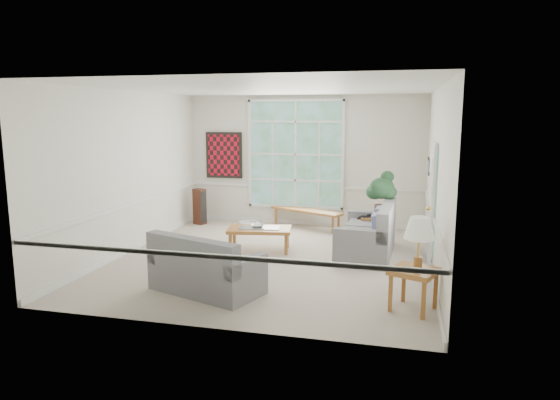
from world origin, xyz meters
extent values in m
cube|color=#ACA193|center=(0.00, 0.00, -0.01)|extent=(5.50, 6.00, 0.01)
cube|color=white|center=(0.00, 0.00, 3.00)|extent=(5.50, 6.00, 0.02)
cube|color=silver|center=(0.00, 3.00, 1.50)|extent=(5.50, 0.02, 3.00)
cube|color=silver|center=(0.00, -3.00, 1.50)|extent=(5.50, 0.02, 3.00)
cube|color=silver|center=(-2.75, 0.00, 1.50)|extent=(0.02, 6.00, 3.00)
cube|color=silver|center=(2.75, 0.00, 1.50)|extent=(0.02, 6.00, 3.00)
cube|color=white|center=(-0.20, 2.96, 1.65)|extent=(2.30, 0.08, 2.40)
cube|color=white|center=(2.71, 0.60, 1.05)|extent=(0.08, 0.90, 2.10)
cube|color=white|center=(2.71, -0.03, 1.15)|extent=(0.08, 0.26, 1.90)
cube|color=maroon|center=(-1.95, 2.95, 1.60)|extent=(0.90, 0.06, 1.10)
cube|color=black|center=(2.71, 1.75, 1.55)|extent=(0.04, 0.26, 0.32)
cube|color=black|center=(2.71, 2.15, 1.55)|extent=(0.04, 0.26, 0.32)
cube|color=slate|center=(1.61, 0.65, 0.48)|extent=(1.01, 1.82, 0.96)
cube|color=slate|center=(-0.51, -1.79, 0.43)|extent=(1.78, 1.31, 0.87)
cube|color=#9C612A|center=(-0.38, 0.51, 0.22)|extent=(1.28, 0.84, 0.44)
imported|color=#A3A3A8|center=(-0.42, 0.53, 0.48)|extent=(0.36, 0.36, 0.07)
cube|color=#9C612A|center=(0.12, 2.65, 0.21)|extent=(1.76, 1.06, 0.42)
cube|color=#9C612A|center=(1.76, 1.45, 0.30)|extent=(0.61, 0.61, 0.59)
cube|color=#9C612A|center=(2.40, -1.83, 0.28)|extent=(0.72, 0.72, 0.57)
cylinder|color=gray|center=(-1.14, 2.29, 0.07)|extent=(0.51, 0.51, 0.15)
cube|color=#3D1C12|center=(-2.40, 2.45, 0.42)|extent=(0.32, 0.29, 0.84)
ellipsoid|color=black|center=(1.54, 1.28, 0.56)|extent=(0.37, 0.32, 0.15)
camera|label=1|loc=(2.17, -8.34, 2.55)|focal=32.00mm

